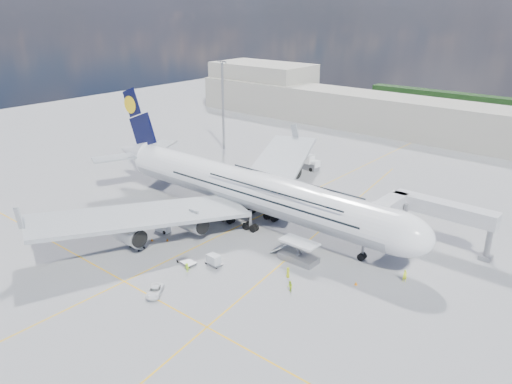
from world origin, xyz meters
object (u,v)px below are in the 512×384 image
Objects in this scene: dolly_row_b at (128,224)px; cone_nose at (356,283)px; dolly_row_a at (76,220)px; crew_wing at (163,218)px; light_mast at (223,104)px; cone_tail at (158,176)px; jet_bridge at (420,210)px; cargo_loader at (298,254)px; catering_truck_inner at (279,191)px; cone_wing_right_outer at (152,240)px; crew_loader at (290,287)px; service_van at (155,291)px; dolly_nose_near at (214,260)px; catering_truck_outer at (307,162)px; crew_nose at (405,276)px; cone_wing_right_inner at (167,240)px; cone_wing_left_outer at (273,183)px; airliner at (250,189)px; dolly_nose_far at (186,262)px; baggage_tug at (163,227)px; dolly_row_c at (137,246)px; crew_tug at (187,268)px; dolly_back at (179,206)px; cone_wing_left_inner at (278,192)px; crew_van at (288,272)px.

dolly_row_b is 5.33× the size of cone_nose.
dolly_row_a is 16.71m from crew_wing.
cone_tail is at bearing -80.01° from light_mast.
jet_bridge is 22.93m from cargo_loader.
cone_nose is at bearing -48.61° from catering_truck_inner.
cone_wing_right_outer is at bearing -41.28° from cone_tail.
service_van is at bearing -104.70° from crew_loader.
dolly_nose_near is 0.46× the size of catering_truck_outer.
crew_nose reaches higher than cone_tail.
cargo_loader is 24.37m from cone_wing_right_inner.
dolly_row_a is at bearing -158.85° from cargo_loader.
cone_wing_right_outer is (1.63, -37.88, -0.06)m from cone_wing_left_outer.
airliner reaches higher than catering_truck_inner.
airliner is at bearing 56.61° from dolly_row_b.
crew_nose is 3.12× the size of cone_wing_left_outer.
cone_wing_left_outer is at bearing 113.60° from dolly_nose_far.
dolly_nose_near is at bearing 8.97° from dolly_row_b.
catering_truck_inner is at bearing 84.97° from cone_wing_right_inner.
dolly_nose_near is 47.64m from cone_tail.
airliner is 131.20× the size of cone_nose.
light_mast is 16.86× the size of crew_wing.
crew_loader is at bearing -9.07° from baggage_tug.
cone_nose is at bearing -2.95° from cargo_loader.
cone_wing_right_outer is at bearing -87.54° from cone_wing_left_outer.
light_mast reaches higher than baggage_tug.
dolly_row_c is 1.06× the size of baggage_tug.
cargo_loader is 53.14m from cone_tail.
crew_nose is 1.28× the size of crew_tug.
crew_wing is at bearing -172.32° from cargo_loader.
crew_tug reaches higher than dolly_row_c.
dolly_nose_near reaches higher than dolly_row_c.
cone_wing_left_outer reaches higher than cone_nose.
crew_tug is at bearing -3.01° from dolly_row_b.
jet_bridge is at bearing 40.24° from dolly_row_b.
jet_bridge is 5.85× the size of dolly_row_b.
jet_bridge is 47.71m from dolly_back.
airliner is 11.94× the size of catering_truck_outer.
crew_wing reaches higher than service_van.
dolly_row_c is 2.13× the size of crew_tug.
crew_tug is at bearing 63.46° from service_van.
cone_wing_right_outer reaches higher than cone_wing_left_inner.
light_mast is at bearing 99.99° from cone_tail.
cone_nose is 46.63m from cone_wing_left_outer.
catering_truck_outer is at bearing 92.23° from cone_wing_left_outer.
dolly_back is 2.01× the size of crew_van.
dolly_nose_near is 0.50× the size of catering_truck_inner.
catering_truck_outer is 55.62m from crew_van.
jet_bridge is 46.85m from catering_truck_outer.
dolly_row_b reaches higher than cone_wing_right_inner.
catering_truck_outer is 57.35m from cone_nose.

